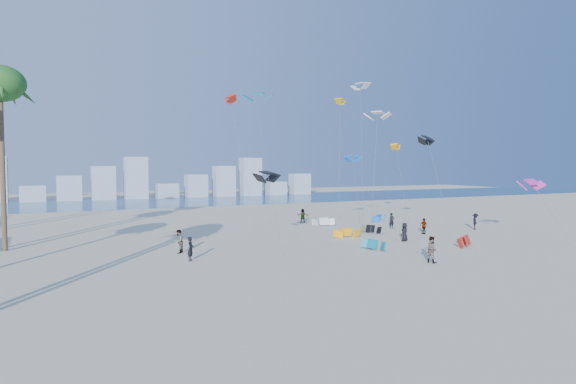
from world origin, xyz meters
name	(u,v)px	position (x,y,z in m)	size (l,w,h in m)	color
ground	(368,289)	(0.00, 0.00, 0.00)	(220.00, 220.00, 0.00)	beige
ocean	(138,202)	(0.00, 72.00, 0.01)	(220.00, 220.00, 0.00)	navy
kitesurfer_near	(191,249)	(-6.48, 12.45, 0.85)	(0.62, 0.41, 1.71)	black
kitesurfer_mid	(431,249)	(8.34, 4.31, 0.93)	(0.90, 0.70, 1.85)	gray
kitesurfers_far	(357,225)	(12.23, 19.16, 0.85)	(32.70, 18.04, 1.83)	black
grounded_kites	(374,231)	(13.07, 17.46, 0.42)	(14.87, 20.66, 0.88)	#0B7087
flying_kites	(339,120)	(13.21, 24.20, 11.67)	(26.41, 30.60, 17.41)	black
distant_skyline	(123,184)	(-1.19, 82.00, 3.09)	(85.00, 3.00, 8.40)	#9EADBF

